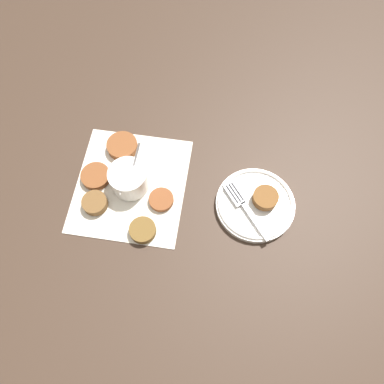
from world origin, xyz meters
name	(u,v)px	position (x,y,z in m)	size (l,w,h in m)	color
ground_plane	(138,196)	(0.00, 0.00, 0.00)	(4.00, 4.00, 0.00)	#38281E
napkin	(131,185)	(-0.02, -0.02, 0.00)	(0.30, 0.28, 0.00)	silver
sauce_bowl	(129,180)	(-0.02, -0.02, 0.03)	(0.11, 0.09, 0.11)	white
fritter_0	(161,200)	(0.00, 0.06, 0.01)	(0.06, 0.06, 0.01)	brown
fritter_1	(143,230)	(0.08, 0.04, 0.01)	(0.06, 0.06, 0.02)	brown
fritter_2	(96,176)	(-0.02, -0.11, 0.01)	(0.07, 0.07, 0.02)	brown
fritter_3	(122,146)	(-0.11, -0.07, 0.01)	(0.07, 0.07, 0.02)	brown
fritter_4	(95,203)	(0.05, -0.09, 0.01)	(0.06, 0.06, 0.02)	brown
serving_plate	(255,204)	(-0.04, 0.27, 0.01)	(0.18, 0.18, 0.02)	white
fritter_on_plate	(265,198)	(-0.06, 0.29, 0.03)	(0.06, 0.06, 0.02)	brown
fork	(243,205)	(-0.03, 0.24, 0.02)	(0.13, 0.13, 0.00)	silver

